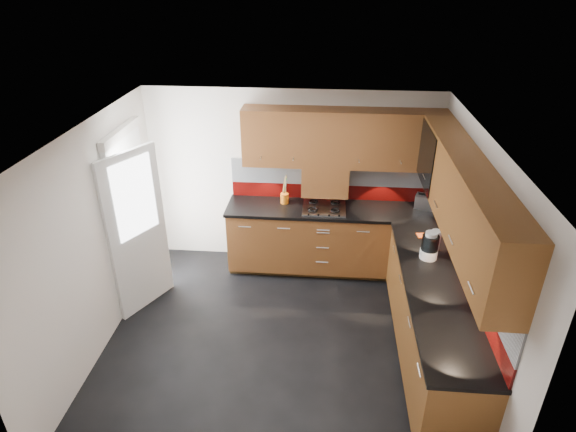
# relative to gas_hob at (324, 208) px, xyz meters

# --- Properties ---
(room) EXTENTS (4.00, 3.80, 2.64)m
(room) POSITION_rel_gas_hob_xyz_m (-0.45, -1.47, 0.54)
(room) COLOR black
(base_cabinets) EXTENTS (2.70, 3.20, 0.95)m
(base_cabinets) POSITION_rel_gas_hob_xyz_m (0.62, -0.75, -0.52)
(base_cabinets) COLOR #602E15
(base_cabinets) RESTS_ON room
(countertop) EXTENTS (2.72, 3.22, 0.04)m
(countertop) POSITION_rel_gas_hob_xyz_m (0.60, -0.77, -0.03)
(countertop) COLOR black
(countertop) RESTS_ON base_cabinets
(backsplash) EXTENTS (2.70, 3.20, 0.54)m
(backsplash) POSITION_rel_gas_hob_xyz_m (0.83, -0.54, 0.26)
(backsplash) COLOR maroon
(backsplash) RESTS_ON countertop
(upper_cabinets) EXTENTS (2.50, 3.20, 0.72)m
(upper_cabinets) POSITION_rel_gas_hob_xyz_m (0.78, -0.69, 0.88)
(upper_cabinets) COLOR #602E15
(upper_cabinets) RESTS_ON room
(extractor_hood) EXTENTS (0.60, 0.33, 0.40)m
(extractor_hood) POSITION_rel_gas_hob_xyz_m (0.00, 0.17, 0.33)
(extractor_hood) COLOR #602E15
(extractor_hood) RESTS_ON room
(glass_cabinet) EXTENTS (0.32, 0.80, 0.66)m
(glass_cabinet) POSITION_rel_gas_hob_xyz_m (1.26, -0.40, 0.91)
(glass_cabinet) COLOR black
(glass_cabinet) RESTS_ON room
(back_door) EXTENTS (0.42, 1.19, 2.04)m
(back_door) POSITION_rel_gas_hob_xyz_m (-2.23, -0.72, 0.08)
(back_door) COLOR white
(back_door) RESTS_ON room
(gas_hob) EXTENTS (0.55, 0.49, 0.04)m
(gas_hob) POSITION_rel_gas_hob_xyz_m (0.00, 0.00, 0.00)
(gas_hob) COLOR silver
(gas_hob) RESTS_ON countertop
(utensil_pot) EXTENTS (0.11, 0.11, 0.39)m
(utensil_pot) POSITION_rel_gas_hob_xyz_m (-0.52, 0.13, 0.08)
(utensil_pot) COLOR #CF6613
(utensil_pot) RESTS_ON countertop
(toaster) EXTENTS (0.29, 0.23, 0.19)m
(toaster) POSITION_rel_gas_hob_xyz_m (1.30, 0.14, 0.07)
(toaster) COLOR silver
(toaster) RESTS_ON countertop
(food_processor) EXTENTS (0.19, 0.19, 0.31)m
(food_processor) POSITION_rel_gas_hob_xyz_m (1.14, -1.07, 0.13)
(food_processor) COLOR white
(food_processor) RESTS_ON countertop
(paper_towel) EXTENTS (0.14, 0.14, 0.23)m
(paper_towel) POSITION_rel_gas_hob_xyz_m (1.23, -0.89, 0.10)
(paper_towel) COLOR white
(paper_towel) RESTS_ON countertop
(orange_cloth) EXTENTS (0.15, 0.13, 0.01)m
(orange_cloth) POSITION_rel_gas_hob_xyz_m (1.16, -0.61, -0.01)
(orange_cloth) COLOR #DF5018
(orange_cloth) RESTS_ON countertop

